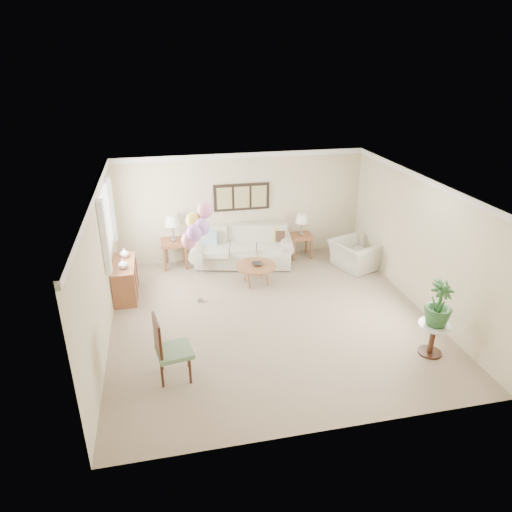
{
  "coord_description": "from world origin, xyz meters",
  "views": [
    {
      "loc": [
        -1.87,
        -7.38,
        4.67
      ],
      "look_at": [
        -0.16,
        0.6,
        1.05
      ],
      "focal_mm": 32.0,
      "sensor_mm": 36.0,
      "label": 1
    }
  ],
  "objects_px": {
    "coffee_table": "(256,267)",
    "armchair": "(354,255)",
    "sofa": "(243,249)",
    "balloon_cluster": "(196,228)",
    "accent_chair": "(169,347)"
  },
  "relations": [
    {
      "from": "sofa",
      "to": "balloon_cluster",
      "type": "relative_size",
      "value": 1.27
    },
    {
      "from": "balloon_cluster",
      "to": "armchair",
      "type": "bearing_deg",
      "value": 13.41
    },
    {
      "from": "accent_chair",
      "to": "armchair",
      "type": "bearing_deg",
      "value": 35.75
    },
    {
      "from": "armchair",
      "to": "sofa",
      "type": "bearing_deg",
      "value": 52.47
    },
    {
      "from": "sofa",
      "to": "armchair",
      "type": "relative_size",
      "value": 2.66
    },
    {
      "from": "armchair",
      "to": "balloon_cluster",
      "type": "distance_m",
      "value": 4.05
    },
    {
      "from": "sofa",
      "to": "coffee_table",
      "type": "relative_size",
      "value": 3.08
    },
    {
      "from": "coffee_table",
      "to": "accent_chair",
      "type": "distance_m",
      "value": 3.5
    },
    {
      "from": "sofa",
      "to": "armchair",
      "type": "height_order",
      "value": "sofa"
    },
    {
      "from": "coffee_table",
      "to": "accent_chair",
      "type": "relative_size",
      "value": 0.81
    },
    {
      "from": "sofa",
      "to": "accent_chair",
      "type": "xyz_separation_m",
      "value": [
        -1.9,
        -3.99,
        0.2
      ]
    },
    {
      "from": "coffee_table",
      "to": "armchair",
      "type": "relative_size",
      "value": 0.86
    },
    {
      "from": "sofa",
      "to": "balloon_cluster",
      "type": "height_order",
      "value": "balloon_cluster"
    },
    {
      "from": "sofa",
      "to": "accent_chair",
      "type": "height_order",
      "value": "accent_chair"
    },
    {
      "from": "sofa",
      "to": "armchair",
      "type": "distance_m",
      "value": 2.65
    }
  ]
}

